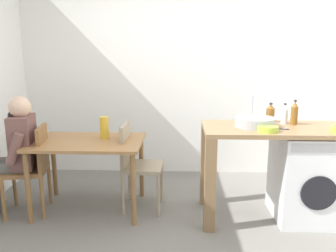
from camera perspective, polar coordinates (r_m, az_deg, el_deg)
The scene contains 16 objects.
ground_plane at distance 3.11m, azimuth 2.41°, elevation -18.52°, with size 5.46×5.46×0.00m, color slate.
wall_back at distance 4.44m, azimuth 2.47°, elevation 9.04°, with size 4.60×0.10×2.70m, color white.
dining_table at distance 3.47m, azimuth -13.56°, elevation -4.00°, with size 1.10×0.76×0.74m.
chair_person_seat at distance 3.62m, azimuth -22.24°, elevation -6.16°, with size 0.47×0.47×0.90m.
chair_opposite at distance 3.47m, azimuth -5.57°, elevation -6.08°, with size 0.42×0.42×0.90m.
seated_person at distance 3.62m, azimuth -24.93°, elevation -3.70°, with size 0.54×0.54×1.20m.
kitchen_counter at distance 3.29m, azimuth 15.47°, elevation -2.84°, with size 1.50×0.68×0.92m.
washing_machine at distance 3.53m, azimuth 22.75°, elevation -8.01°, with size 0.60×0.61×0.86m.
sink_basin at distance 3.24m, azimuth 14.78°, elevation 0.64°, with size 0.38×0.38×0.09m, color #9EA0A5.
tap at distance 3.39m, azimuth 14.22°, elevation 2.82°, with size 0.02×0.02×0.28m, color #B2B2B7.
bottle_tall_green at distance 3.49m, azimuth 17.22°, elevation 2.06°, with size 0.08×0.08×0.20m.
bottle_squat_brown at distance 3.46m, azimuth 19.44°, elevation 1.88°, with size 0.06×0.06×0.20m.
bottle_clear_small at distance 3.45m, azimuth 20.95°, elevation 2.03°, with size 0.07×0.07×0.24m.
mixing_bowl at distance 3.07m, azimuth 16.81°, elevation -0.42°, with size 0.18×0.18×0.05m.
vase at distance 3.48m, azimuth -10.91°, elevation -0.26°, with size 0.09×0.09×0.23m, color gold.
scissors at distance 3.20m, azimuth 18.83°, elevation -0.47°, with size 0.15×0.06×0.01m.
Camera 1 is at (-0.03, -2.68, 1.58)m, focal length 35.37 mm.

